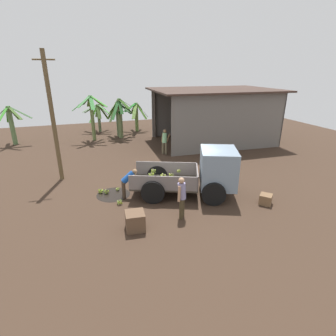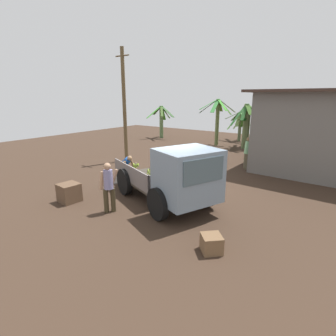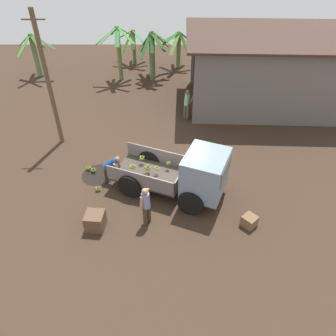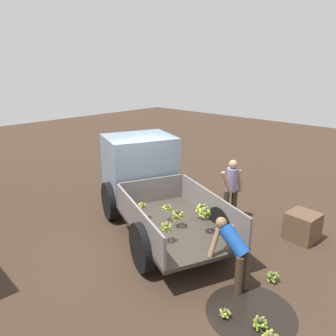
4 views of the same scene
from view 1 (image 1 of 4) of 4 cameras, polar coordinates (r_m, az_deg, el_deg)
ground at (r=12.22m, az=2.73°, el=-4.87°), size 36.00×36.00×0.00m
mud_patch_0 at (r=12.06m, az=-11.81°, el=-5.68°), size 1.49×1.49×0.01m
cargo_truck at (r=11.48m, az=8.45°, el=-0.79°), size 4.82×3.35×2.11m
warehouse_shed at (r=20.41m, az=11.23°, el=13.34°), size 9.22×6.63×3.91m
utility_pole at (r=13.65m, az=-23.79°, el=9.88°), size 0.93×0.20×6.12m
banana_palm_0 at (r=23.87m, az=-6.90°, el=11.26°), size 2.26×2.64×2.49m
banana_palm_1 at (r=24.23m, az=-14.85°, el=10.84°), size 2.48×2.11×2.41m
banana_palm_2 at (r=22.40m, az=-30.87°, el=8.18°), size 2.42×2.40×2.81m
banana_palm_3 at (r=22.14m, az=-10.78°, el=10.68°), size 2.29×2.06×2.83m
banana_palm_4 at (r=21.20m, az=-16.18°, el=10.89°), size 2.56×2.22×3.42m
banana_palm_5 at (r=21.49m, az=-10.39°, el=10.81°), size 1.99×2.07×3.12m
person_foreground_visitor at (r=9.73m, az=2.97°, el=-6.05°), size 0.46×0.63×1.62m
person_worker_loading at (r=11.46m, az=-8.72°, el=-2.82°), size 0.72×0.60×1.27m
person_bystander_near_shed at (r=17.08m, az=-0.73°, el=5.98°), size 0.60×0.52×1.64m
banana_bunch_on_ground_0 at (r=11.13m, az=-10.49°, el=-7.30°), size 0.25×0.25×0.21m
banana_bunch_on_ground_1 at (r=12.18m, az=-13.25°, el=-4.99°), size 0.26×0.26×0.19m
banana_bunch_on_ground_2 at (r=12.30m, az=-14.45°, el=-4.85°), size 0.26×0.24×0.20m
banana_bunch_on_ground_3 at (r=12.38m, az=-10.90°, el=-4.44°), size 0.20×0.20×0.16m
wooden_crate_0 at (r=9.37m, az=-7.16°, el=-11.37°), size 0.71×0.71×0.65m
wooden_crate_1 at (r=11.67m, az=20.49°, el=-6.40°), size 0.66×0.66×0.43m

